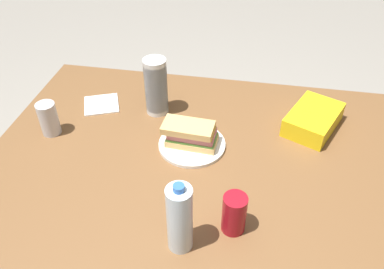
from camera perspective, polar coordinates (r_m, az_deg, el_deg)
name	(u,v)px	position (r m, az deg, el deg)	size (l,w,h in m)	color
dining_table	(207,180)	(1.35, 2.14, -6.63)	(1.48, 1.05, 0.75)	brown
paper_plate	(192,144)	(1.34, 0.00, -1.45)	(0.23, 0.23, 0.01)	white
sandwich	(191,134)	(1.31, -0.18, 0.07)	(0.19, 0.11, 0.08)	#DBB26B
soda_can_red	(234,214)	(1.07, 6.17, -11.40)	(0.07, 0.07, 0.12)	maroon
chip_bag	(313,119)	(1.47, 17.27, 2.12)	(0.23, 0.15, 0.07)	yellow
water_bottle_tall	(180,219)	(0.99, -1.81, -12.16)	(0.07, 0.07, 0.23)	silver
plastic_cup_stack	(156,87)	(1.45, -5.27, 6.97)	(0.08, 0.08, 0.22)	silver
soda_can_silver	(49,119)	(1.46, -20.19, 2.18)	(0.07, 0.07, 0.12)	silver
paper_napkin	(101,104)	(1.58, -13.07, 4.30)	(0.13, 0.13, 0.01)	white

